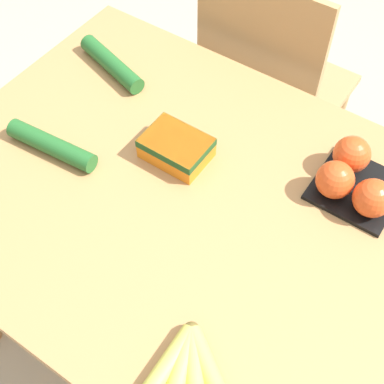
{
  "coord_description": "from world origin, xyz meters",
  "views": [
    {
      "loc": [
        0.37,
        -0.55,
        1.7
      ],
      "look_at": [
        0.0,
        0.0,
        0.79
      ],
      "focal_mm": 50.0,
      "sensor_mm": 36.0,
      "label": 1
    }
  ],
  "objects_px": {
    "cucumber_near": "(52,145)",
    "banana_bunch": "(188,368)",
    "cucumber_far": "(112,64)",
    "tomato_pack": "(353,179)",
    "chair": "(269,91)",
    "carrot_bag": "(176,147)"
  },
  "relations": [
    {
      "from": "cucumber_near",
      "to": "banana_bunch",
      "type": "bearing_deg",
      "value": -23.86
    },
    {
      "from": "cucumber_far",
      "to": "tomato_pack",
      "type": "bearing_deg",
      "value": -0.99
    },
    {
      "from": "chair",
      "to": "tomato_pack",
      "type": "bearing_deg",
      "value": 133.51
    },
    {
      "from": "cucumber_near",
      "to": "cucumber_far",
      "type": "distance_m",
      "value": 0.3
    },
    {
      "from": "banana_bunch",
      "to": "cucumber_near",
      "type": "relative_size",
      "value": 0.73
    },
    {
      "from": "tomato_pack",
      "to": "carrot_bag",
      "type": "height_order",
      "value": "tomato_pack"
    },
    {
      "from": "cucumber_near",
      "to": "cucumber_far",
      "type": "bearing_deg",
      "value": 102.45
    },
    {
      "from": "banana_bunch",
      "to": "chair",
      "type": "bearing_deg",
      "value": 109.74
    },
    {
      "from": "tomato_pack",
      "to": "cucumber_near",
      "type": "bearing_deg",
      "value": -155.25
    },
    {
      "from": "tomato_pack",
      "to": "cucumber_near",
      "type": "distance_m",
      "value": 0.67
    },
    {
      "from": "chair",
      "to": "tomato_pack",
      "type": "distance_m",
      "value": 0.67
    },
    {
      "from": "banana_bunch",
      "to": "tomato_pack",
      "type": "bearing_deg",
      "value": 82.61
    },
    {
      "from": "cucumber_near",
      "to": "cucumber_far",
      "type": "relative_size",
      "value": 1.0
    },
    {
      "from": "chair",
      "to": "cucumber_far",
      "type": "distance_m",
      "value": 0.57
    },
    {
      "from": "carrot_bag",
      "to": "tomato_pack",
      "type": "bearing_deg",
      "value": 19.55
    },
    {
      "from": "chair",
      "to": "cucumber_far",
      "type": "xyz_separation_m",
      "value": [
        -0.26,
        -0.42,
        0.28
      ]
    },
    {
      "from": "banana_bunch",
      "to": "carrot_bag",
      "type": "bearing_deg",
      "value": 127.62
    },
    {
      "from": "cucumber_far",
      "to": "cucumber_near",
      "type": "bearing_deg",
      "value": -77.55
    },
    {
      "from": "chair",
      "to": "banana_bunch",
      "type": "xyz_separation_m",
      "value": [
        0.34,
        -0.95,
        0.28
      ]
    },
    {
      "from": "cucumber_near",
      "to": "carrot_bag",
      "type": "bearing_deg",
      "value": 31.9
    },
    {
      "from": "carrot_bag",
      "to": "cucumber_far",
      "type": "bearing_deg",
      "value": 155.06
    },
    {
      "from": "banana_bunch",
      "to": "tomato_pack",
      "type": "height_order",
      "value": "tomato_pack"
    }
  ]
}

